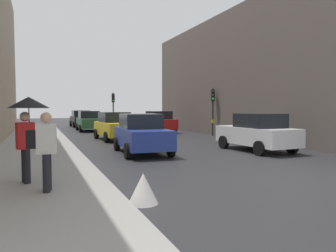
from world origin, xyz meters
TOP-DOWN VIEW (x-y plane):
  - ground_plane at (0.00, 0.00)m, footprint 120.00×120.00m
  - sidewalk_kerb at (-6.95, 6.00)m, footprint 3.46×40.00m
  - building_facade_right at (11.21, 11.59)m, footprint 12.00×24.85m
  - traffic_light_mid_street at (4.90, 12.96)m, footprint 0.33×0.45m
  - traffic_light_far_median at (-0.05, 23.53)m, footprint 0.24×0.43m
  - car_dark_suv at (-2.62, 27.86)m, footprint 2.10×4.24m
  - car_blue_van at (-2.61, 6.24)m, footprint 2.24×4.31m
  - car_white_compact at (2.64, 4.93)m, footprint 2.12×4.25m
  - car_red_sedan at (2.37, 17.55)m, footprint 2.13×4.26m
  - car_green_estate at (-2.70, 21.31)m, footprint 2.05×4.21m
  - car_yellow_taxi at (-2.36, 12.66)m, footprint 2.18×4.28m
  - pedestrian_with_umbrella at (-7.12, 1.27)m, footprint 1.00×1.00m
  - pedestrian_with_black_backpack at (-6.77, 0.17)m, footprint 0.64×0.39m
  - warning_sign_triangle at (-4.86, -1.01)m, footprint 0.64×0.64m

SIDE VIEW (x-z plane):
  - ground_plane at x=0.00m, z-range 0.00..0.00m
  - sidewalk_kerb at x=-6.95m, z-range 0.00..0.16m
  - warning_sign_triangle at x=-4.86m, z-range 0.00..0.65m
  - car_dark_suv at x=-2.62m, z-range 0.00..1.76m
  - car_blue_van at x=-2.61m, z-range 0.00..1.76m
  - car_white_compact at x=2.64m, z-range 0.00..1.76m
  - car_red_sedan at x=2.37m, z-range 0.00..1.76m
  - car_green_estate at x=-2.70m, z-range 0.00..1.76m
  - car_yellow_taxi at x=-2.36m, z-range 0.00..1.76m
  - pedestrian_with_black_backpack at x=-6.77m, z-range 0.28..2.05m
  - pedestrian_with_umbrella at x=-7.12m, z-range 0.77..2.91m
  - traffic_light_mid_street at x=4.90m, z-range 0.66..4.11m
  - traffic_light_far_median at x=-0.05m, z-range 0.67..4.18m
  - building_facade_right at x=11.21m, z-range 0.00..8.70m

